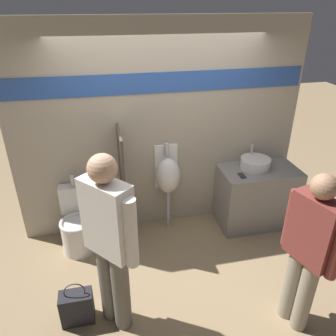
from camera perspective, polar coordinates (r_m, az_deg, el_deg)
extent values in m
plane|color=#997F5B|center=(4.35, 0.49, -13.42)|extent=(16.00, 16.00, 0.00)
cube|color=#B2A893|center=(4.16, -1.27, 6.33)|extent=(3.68, 0.06, 2.70)
cube|color=#2D56AD|center=(3.95, -1.26, 14.63)|extent=(3.60, 0.01, 0.24)
cube|color=gray|center=(4.70, 15.11, -4.77)|extent=(1.03, 0.59, 0.84)
cylinder|color=white|center=(4.49, 14.95, 0.81)|extent=(0.39, 0.39, 0.14)
cylinder|color=silver|center=(4.54, 14.41, 3.14)|extent=(0.03, 0.03, 0.14)
cube|color=#232328|center=(4.27, 12.76, -1.30)|extent=(0.07, 0.14, 0.01)
cube|color=#4C4238|center=(4.07, -7.81, -3.73)|extent=(0.03, 0.59, 1.52)
cylinder|color=silver|center=(4.51, 0.03, -7.12)|extent=(0.04, 0.04, 0.58)
ellipsoid|color=white|center=(4.24, 0.03, -1.39)|extent=(0.32, 0.28, 0.49)
cube|color=white|center=(4.33, -0.36, 0.32)|extent=(0.30, 0.02, 0.61)
cylinder|color=silver|center=(4.18, -0.27, 3.29)|extent=(0.06, 0.06, 0.16)
cylinder|color=white|center=(4.32, -15.30, -11.41)|extent=(0.40, 0.40, 0.41)
torus|color=white|center=(4.19, -15.66, -9.08)|extent=(0.42, 0.42, 0.04)
cube|color=white|center=(4.34, -15.82, -5.04)|extent=(0.38, 0.16, 0.36)
cylinder|color=silver|center=(4.20, -16.28, -2.18)|extent=(0.06, 0.06, 0.14)
cylinder|color=gray|center=(3.48, 22.72, -19.92)|extent=(0.15, 0.15, 0.79)
cylinder|color=gray|center=(3.54, 20.71, -18.50)|extent=(0.15, 0.15, 0.79)
cube|color=brown|center=(3.06, 24.00, -9.83)|extent=(0.29, 0.45, 0.63)
cylinder|color=brown|center=(3.19, 20.62, -8.22)|extent=(0.10, 0.10, 0.58)
sphere|color=#A87A5B|center=(2.84, 25.58, -2.96)|extent=(0.22, 0.22, 0.22)
cylinder|color=#666056|center=(3.26, -8.16, -20.45)|extent=(0.16, 0.16, 0.88)
cylinder|color=#666056|center=(3.35, -10.41, -19.01)|extent=(0.16, 0.16, 0.88)
cube|color=silver|center=(2.79, -10.51, -8.61)|extent=(0.45, 0.48, 0.69)
cylinder|color=silver|center=(2.66, -6.47, -11.28)|extent=(0.11, 0.11, 0.64)
cylinder|color=silver|center=(2.98, -13.96, -7.27)|extent=(0.11, 0.11, 0.64)
sphere|color=tan|center=(2.55, -11.39, -0.07)|extent=(0.24, 0.24, 0.24)
cube|color=#232328|center=(3.57, -15.54, -22.34)|extent=(0.31, 0.17, 0.35)
torus|color=#4C4742|center=(3.41, -16.01, -19.99)|extent=(0.20, 0.01, 0.20)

